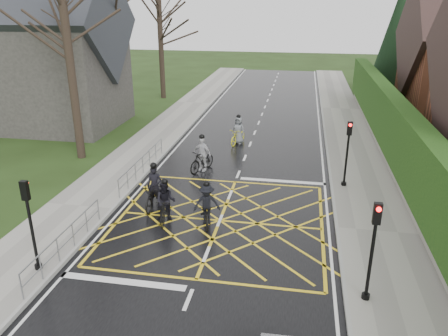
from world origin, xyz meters
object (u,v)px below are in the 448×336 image
(cyclist_rear, at_px, (154,193))
(cyclist_back, at_px, (165,205))
(cyclist_mid, at_px, (207,208))
(cyclist_front, at_px, (202,158))
(cyclist_lead, at_px, (238,134))

(cyclist_rear, relative_size, cyclist_back, 1.10)
(cyclist_rear, xyz_separation_m, cyclist_mid, (2.48, -1.05, 0.01))
(cyclist_rear, distance_m, cyclist_front, 4.52)
(cyclist_rear, height_order, cyclist_mid, cyclist_rear)
(cyclist_back, xyz_separation_m, cyclist_front, (0.21, 5.56, 0.04))
(cyclist_back, relative_size, cyclist_mid, 0.96)
(cyclist_back, relative_size, cyclist_front, 0.92)
(cyclist_front, relative_size, cyclist_lead, 1.02)
(cyclist_back, height_order, cyclist_lead, cyclist_lead)
(cyclist_back, bearing_deg, cyclist_rear, 120.32)
(cyclist_lead, bearing_deg, cyclist_front, -87.54)
(cyclist_rear, xyz_separation_m, cyclist_lead, (2.21, 9.21, -0.01))
(cyclist_back, height_order, cyclist_mid, cyclist_back)
(cyclist_front, bearing_deg, cyclist_back, -68.51)
(cyclist_mid, distance_m, cyclist_lead, 10.27)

